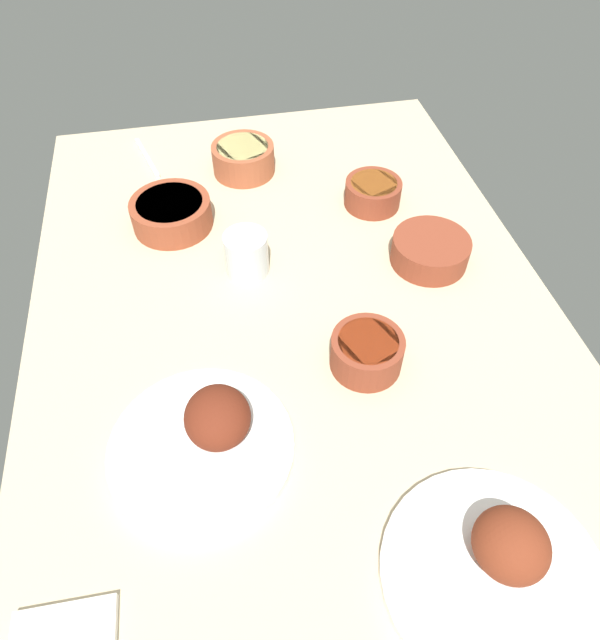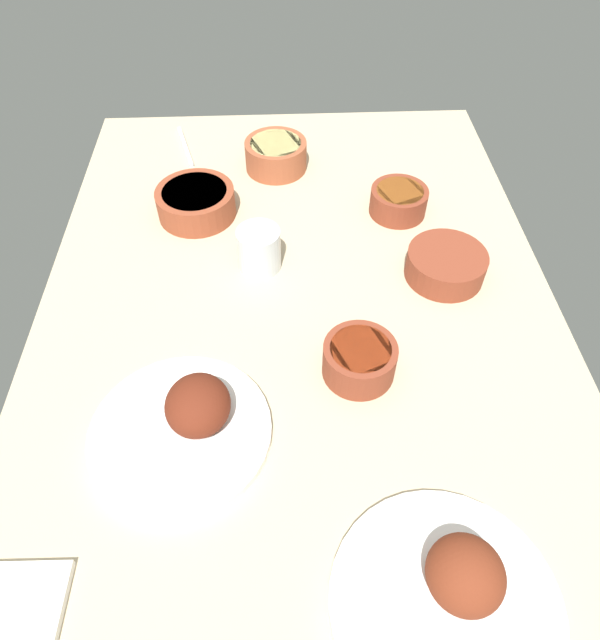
{
  "view_description": "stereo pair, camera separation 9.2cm",
  "coord_description": "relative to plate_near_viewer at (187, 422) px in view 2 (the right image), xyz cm",
  "views": [
    {
      "loc": [
        59.66,
        -11.96,
        75.72
      ],
      "look_at": [
        0.0,
        0.0,
        6.0
      ],
      "focal_mm": 31.56,
      "sensor_mm": 36.0,
      "label": 1
    },
    {
      "loc": [
        60.78,
        -2.79,
        75.72
      ],
      "look_at": [
        0.0,
        0.0,
        6.0
      ],
      "focal_mm": 31.56,
      "sensor_mm": 36.0,
      "label": 2
    }
  ],
  "objects": [
    {
      "name": "dining_table",
      "position": [
        -18.74,
        16.87,
        -4.31
      ],
      "size": [
        140.0,
        90.0,
        4.0
      ],
      "primitive_type": "cube",
      "color": "#C6B28E",
      "rests_on": "ground"
    },
    {
      "name": "plate_near_viewer",
      "position": [
        0.0,
        0.0,
        0.0
      ],
      "size": [
        26.01,
        26.01,
        8.35
      ],
      "color": "white",
      "rests_on": "dining_table"
    },
    {
      "name": "plate_center_main",
      "position": [
        24.16,
        32.41,
        -0.06
      ],
      "size": [
        27.19,
        27.19,
        8.8
      ],
      "color": "white",
      "rests_on": "dining_table"
    },
    {
      "name": "bowl_pasta",
      "position": [
        -30.14,
        43.49,
        0.48
      ],
      "size": [
        14.17,
        14.17,
        5.1
      ],
      "color": "brown",
      "rests_on": "dining_table"
    },
    {
      "name": "bowl_soup",
      "position": [
        -48.78,
        37.98,
        0.6
      ],
      "size": [
        11.37,
        11.37,
        5.35
      ],
      "color": "brown",
      "rests_on": "dining_table"
    },
    {
      "name": "bowl_sauce",
      "position": [
        -9.37,
        25.53,
        0.89
      ],
      "size": [
        11.32,
        11.32,
        5.9
      ],
      "color": "brown",
      "rests_on": "dining_table"
    },
    {
      "name": "bowl_potatoes",
      "position": [
        -65.56,
        13.77,
        1.1
      ],
      "size": [
        13.36,
        13.36,
        6.32
      ],
      "color": "#A35133",
      "rests_on": "dining_table"
    },
    {
      "name": "bowl_onions",
      "position": [
        -49.99,
        -2.43,
        0.77
      ],
      "size": [
        15.55,
        15.55,
        5.67
      ],
      "color": "brown",
      "rests_on": "dining_table"
    },
    {
      "name": "water_tumbler",
      "position": [
        -34.25,
        10.22,
        1.69
      ],
      "size": [
        7.83,
        7.83,
        8.02
      ],
      "primitive_type": "cylinder",
      "color": "silver",
      "rests_on": "dining_table"
    },
    {
      "name": "folded_napkin",
      "position": [
        25.19,
        -18.42,
        -1.71
      ],
      "size": [
        15.08,
        12.03,
        1.2
      ],
      "primitive_type": "cube",
      "rotation": [
        0.0,
        0.0,
        -0.02
      ],
      "color": "white",
      "rests_on": "dining_table"
    },
    {
      "name": "fork_loose",
      "position": [
        -74.59,
        -7.15,
        -1.91
      ],
      "size": [
        16.11,
        5.21,
        0.8
      ],
      "primitive_type": "cube",
      "rotation": [
        0.0,
        0.0,
        3.41
      ],
      "color": "silver",
      "rests_on": "dining_table"
    }
  ]
}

